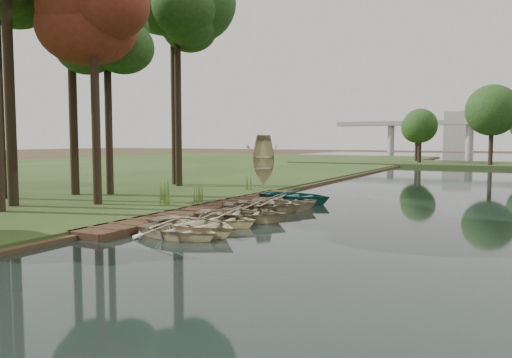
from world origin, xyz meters
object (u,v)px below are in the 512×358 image
at_px(rowboat_0, 179,228).
at_px(rowboat_1, 192,222).
at_px(boardwalk, 212,208).
at_px(stored_rowboat, 263,181).
at_px(rowboat_2, 217,218).

height_order(rowboat_0, rowboat_1, rowboat_1).
relative_size(boardwalk, rowboat_0, 5.02).
height_order(rowboat_1, stored_rowboat, stored_rowboat).
distance_m(rowboat_0, rowboat_1, 0.84).
xyz_separation_m(boardwalk, stored_rowboat, (-2.46, 10.15, 0.50)).
relative_size(rowboat_0, rowboat_1, 0.82).
height_order(boardwalk, rowboat_2, rowboat_2).
distance_m(boardwalk, rowboat_1, 5.92).
bearing_deg(boardwalk, rowboat_2, -55.25).
height_order(boardwalk, stored_rowboat, stored_rowboat).
bearing_deg(boardwalk, stored_rowboat, 103.64).
xyz_separation_m(boardwalk, rowboat_1, (2.57, -5.32, 0.30)).
bearing_deg(rowboat_2, boardwalk, 26.61).
bearing_deg(rowboat_1, boardwalk, 37.66).
xyz_separation_m(rowboat_0, rowboat_1, (-0.01, 0.83, 0.07)).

